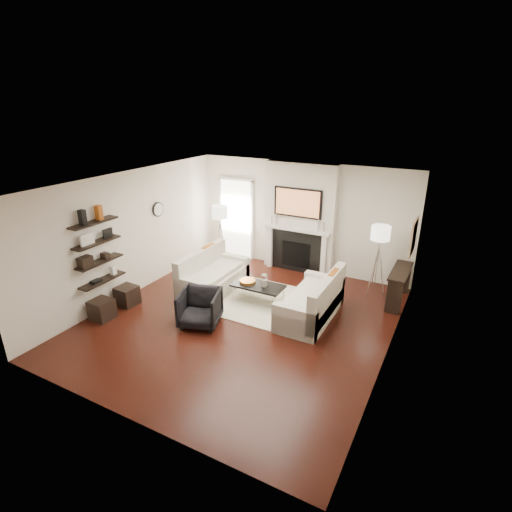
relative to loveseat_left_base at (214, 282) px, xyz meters
The scene contains 71 objects.
room_envelope 1.85m from the loveseat_left_base, 34.81° to the right, with size 6.00×6.00×6.00m.
chimney_breast 2.63m from the loveseat_left_base, 59.68° to the left, with size 1.80×0.25×2.70m, color silver.
fireplace_surround 2.27m from the loveseat_left_base, 57.95° to the left, with size 1.30×0.02×1.04m, color black.
firebox 2.26m from the loveseat_left_base, 57.88° to the left, with size 0.75×0.02×0.65m, color black.
mantel_pilaster_l 1.97m from the loveseat_left_base, 75.81° to the left, with size 0.12×0.08×1.10m, color white.
mantel_pilaster_r 2.70m from the loveseat_left_base, 44.45° to the left, with size 0.12×0.08×1.10m, color white.
mantel_shelf 2.39m from the loveseat_left_base, 57.26° to the left, with size 1.70×0.18×0.07m, color white.
tv_body 2.73m from the loveseat_left_base, 57.61° to the left, with size 1.20×0.06×0.70m, color black.
tv_screen 2.71m from the loveseat_left_base, 57.16° to the left, with size 1.10×0.01×0.62m, color #BF723F.
candlestick_l_tall 2.26m from the loveseat_left_base, 70.95° to the left, with size 0.04×0.04×0.30m, color silver.
candlestick_l_short 2.21m from the loveseat_left_base, 74.59° to the left, with size 0.04×0.04×0.24m, color silver.
candlestick_r_tall 2.78m from the loveseat_left_base, 46.96° to the left, with size 0.04×0.04×0.30m, color silver.
candlestick_r_short 2.85m from the loveseat_left_base, 44.90° to the left, with size 0.04×0.04×0.24m, color silver.
hallway_panel 2.40m from the loveseat_left_base, 106.94° to the left, with size 0.90×0.02×2.10m, color white.
door_trim_l 2.55m from the loveseat_left_base, 118.06° to the left, with size 0.06×0.06×2.16m, color white.
door_trim_r 2.30m from the loveseat_left_base, 94.69° to the left, with size 0.06×0.06×2.16m, color white.
door_trim_top 2.94m from the loveseat_left_base, 107.09° to the left, with size 1.02×0.06×0.06m, color white.
rug 1.41m from the loveseat_left_base, ahead, with size 2.60×2.00×0.01m, color beige.
loveseat_left_base is the anchor object (origin of this frame).
loveseat_left_back 0.46m from the loveseat_left_base, behind, with size 0.18×1.80×0.80m, color beige.
loveseat_left_arm_n 0.81m from the loveseat_left_base, 90.00° to the right, with size 0.85×0.18×0.60m, color beige.
loveseat_left_arm_s 0.81m from the loveseat_left_base, 90.00° to the left, with size 0.85×0.18×0.60m, color beige.
loveseat_left_cushion 0.26m from the loveseat_left_base, ahead, with size 0.63×1.44×0.10m, color beige.
pillow_left_orange 0.69m from the loveseat_left_base, 138.15° to the left, with size 0.10×0.42×0.42m, color #954712.
pillow_left_charcoal 0.68m from the loveseat_left_base, 138.15° to the right, with size 0.10×0.40×0.40m, color black.
loveseat_right_base 2.34m from the loveseat_left_base, ahead, with size 0.85×1.80×0.42m, color beige.
loveseat_right_back 2.69m from the loveseat_left_base, ahead, with size 0.18×1.80×0.80m, color beige.
loveseat_right_arm_n 2.50m from the loveseat_left_base, 20.91° to the right, with size 0.85×0.18×0.60m, color beige.
loveseat_right_arm_s 2.45m from the loveseat_left_base, 17.29° to the left, with size 0.85×0.18×0.60m, color beige.
loveseat_right_cushion 2.30m from the loveseat_left_base, ahead, with size 0.63×1.44×0.10m, color beige.
pillow_right_orange 2.73m from the loveseat_left_base, ahead, with size 0.10×0.42×0.42m, color #954712.
pillow_right_charcoal 2.75m from the loveseat_left_base, ahead, with size 0.10×0.40×0.40m, color black.
coffee_table 1.15m from the loveseat_left_base, ahead, with size 1.10×0.55×0.04m, color black.
coffee_leg_nw 0.69m from the loveseat_left_base, 22.04° to the right, with size 0.02×0.02×0.38m, color silver.
coffee_leg_ne 1.66m from the loveseat_left_base, ahead, with size 0.02×0.02×0.38m, color silver.
coffee_leg_sw 0.66m from the loveseat_left_base, 15.88° to the left, with size 0.02×0.02×0.38m, color silver.
coffee_leg_se 1.65m from the loveseat_left_base, ahead, with size 0.02×0.02×0.38m, color silver.
hurricane_glass 1.34m from the loveseat_left_base, ahead, with size 0.14×0.14×0.24m, color white.
hurricane_candle 1.32m from the loveseat_left_base, ahead, with size 0.11×0.11×0.16m, color white.
copper_bowl 0.92m from the loveseat_left_base, ahead, with size 0.34×0.34×0.06m, color #B66B1E.
armchair 1.45m from the loveseat_left_base, 67.10° to the right, with size 0.74×0.69×0.76m, color black.
lamp_left_post 1.52m from the loveseat_left_base, 116.41° to the left, with size 0.02×0.02×1.20m, color silver.
lamp_left_shade 1.92m from the loveseat_left_base, 116.41° to the left, with size 0.40×0.40×0.30m, color white.
lamp_left_leg_a 1.48m from the loveseat_left_base, 112.45° to the left, with size 0.02×0.02×1.25m, color silver.
lamp_left_leg_b 1.63m from the loveseat_left_base, 116.66° to the left, with size 0.02×0.02×1.25m, color silver.
lamp_left_leg_c 1.47m from the loveseat_left_base, 120.13° to the left, with size 0.02×0.02×1.25m, color silver.
lamp_right_post 3.60m from the loveseat_left_base, 24.88° to the left, with size 0.02×0.02×1.20m, color silver.
lamp_right_shade 3.79m from the loveseat_left_base, 24.88° to the left, with size 0.40×0.40×0.30m, color white.
lamp_right_leg_a 3.70m from the loveseat_left_base, 24.15° to the left, with size 0.02×0.02×1.25m, color silver.
lamp_right_leg_b 3.59m from the loveseat_left_base, 26.63° to the left, with size 0.02×0.02×1.25m, color silver.
lamp_right_leg_c 3.51m from the loveseat_left_base, 23.84° to the left, with size 0.02×0.02×1.25m, color silver.
console_top 4.04m from the loveseat_left_base, 20.12° to the left, with size 0.35×1.20×0.04m, color black.
console_leg_n 3.86m from the loveseat_left_base, 12.42° to the left, with size 0.30×0.04×0.71m, color black.
console_leg_s 4.23m from the loveseat_left_base, 27.13° to the left, with size 0.30×0.04×0.71m, color black.
wall_art 4.32m from the loveseat_left_base, 17.25° to the left, with size 0.03×0.70×0.70m, color #A98554.
shelf_bottom 2.37m from the loveseat_left_base, 127.89° to the right, with size 0.25×1.00×0.04m, color black.
shelf_lower 2.48m from the loveseat_left_base, 127.89° to the right, with size 0.25×1.00×0.04m, color black.
shelf_upper 2.65m from the loveseat_left_base, 127.89° to the right, with size 0.25×1.00×0.04m, color black.
shelf_top 2.87m from the loveseat_left_base, 127.89° to the right, with size 0.25×1.00×0.04m, color black.
decor_magfile_a 3.11m from the loveseat_left_base, 124.71° to the right, with size 0.12×0.10×0.28m, color black.
decor_magfile_b 2.87m from the loveseat_left_base, 130.31° to the right, with size 0.12×0.10×0.28m, color #954712.
decor_frame_a 2.86m from the loveseat_left_base, 125.04° to the right, with size 0.04×0.30×0.22m, color white.
decor_frame_b 2.52m from the loveseat_left_base, 132.75° to the right, with size 0.04×0.22×0.18m, color black.
decor_wine_rack 2.77m from the loveseat_left_base, 123.49° to the right, with size 0.18×0.25×0.20m, color black.
decor_box_small 2.41m from the loveseat_left_base, 130.30° to the right, with size 0.15×0.12×0.12m, color black.
decor_books 2.50m from the loveseat_left_base, 125.68° to the right, with size 0.14×0.20×0.05m, color black.
decor_box_tall 2.18m from the loveseat_left_base, 132.81° to the right, with size 0.10×0.10×0.18m, color white.
clock_rim 2.14m from the loveseat_left_base, behind, with size 0.34×0.34×0.04m, color black.
clock_face 2.12m from the loveseat_left_base, behind, with size 0.29×0.29×0.01m, color white.
ottoman_near 1.89m from the loveseat_left_base, 132.42° to the right, with size 0.40×0.40×0.40m, color black.
ottoman_far 2.43m from the loveseat_left_base, 121.58° to the right, with size 0.40×0.40×0.40m, color black.
Camera 1 is at (3.48, -5.94, 4.06)m, focal length 28.00 mm.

